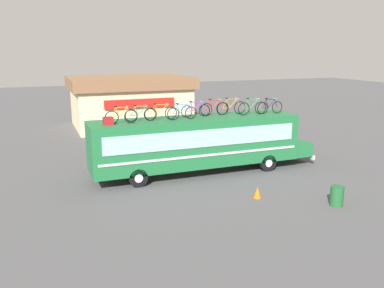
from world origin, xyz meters
TOP-DOWN VIEW (x-y plane):
  - ground_plane at (0.00, 0.00)m, footprint 120.00×120.00m
  - bus at (0.19, -0.00)m, footprint 12.83×2.59m
  - luggage_bag_1 at (-4.76, -0.29)m, footprint 0.49×0.40m
  - rooftop_bicycle_1 at (-4.11, -0.29)m, footprint 1.63×0.44m
  - rooftop_bicycle_2 at (-3.04, 0.10)m, footprint 1.63×0.44m
  - rooftop_bicycle_3 at (-1.97, 0.06)m, footprint 1.76×0.44m
  - rooftop_bicycle_4 at (-0.88, -0.19)m, footprint 1.64×0.44m
  - rooftop_bicycle_5 at (0.11, 0.36)m, footprint 1.70×0.44m
  - rooftop_bicycle_6 at (1.26, 0.44)m, footprint 1.68×0.44m
  - rooftop_bicycle_7 at (2.32, 0.42)m, footprint 1.79×0.44m
  - rooftop_bicycle_8 at (3.36, -0.12)m, footprint 1.79×0.44m
  - rooftop_bicycle_9 at (4.49, -0.15)m, footprint 1.66×0.44m
  - roadside_building at (-0.19, 15.36)m, footprint 10.29×7.84m
  - trash_bin at (3.95, -6.71)m, footprint 0.57×0.57m
  - traffic_cone at (1.21, -4.62)m, footprint 0.36×0.36m

SIDE VIEW (x-z plane):
  - ground_plane at x=0.00m, z-range 0.00..0.00m
  - traffic_cone at x=1.21m, z-range 0.00..0.50m
  - trash_bin at x=3.95m, z-range 0.00..0.89m
  - bus at x=0.19m, z-range 0.23..3.33m
  - roadside_building at x=-0.19m, z-range 0.06..4.43m
  - luggage_bag_1 at x=-4.76m, z-range 3.10..3.47m
  - rooftop_bicycle_2 at x=-3.04m, z-range 3.03..3.89m
  - rooftop_bicycle_4 at x=-0.88m, z-range 3.03..3.90m
  - rooftop_bicycle_5 at x=0.11m, z-range 3.03..3.90m
  - rooftop_bicycle_3 at x=-1.97m, z-range 3.02..3.91m
  - rooftop_bicycle_1 at x=-4.11m, z-range 3.02..3.93m
  - rooftop_bicycle_9 at x=4.49m, z-range 3.02..3.93m
  - rooftop_bicycle_6 at x=1.26m, z-range 3.02..3.96m
  - rooftop_bicycle_7 at x=2.32m, z-range 3.02..3.97m
  - rooftop_bicycle_8 at x=3.36m, z-range 3.02..3.97m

